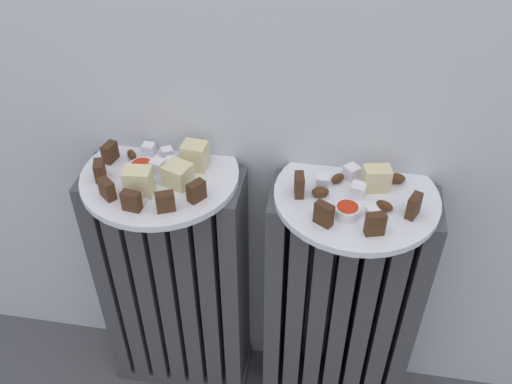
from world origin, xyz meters
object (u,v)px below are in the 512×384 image
object	(u,v)px
plate_left	(160,176)
jam_bowl_right	(347,211)
jam_bowl_left	(142,168)
plate_right	(356,196)
radiator_right	(339,309)
radiator_left	(176,288)
fork	(154,189)

from	to	relation	value
plate_left	jam_bowl_right	size ratio (longest dim) A/B	6.75
plate_left	jam_bowl_left	xyz separation A→B (m)	(-0.03, -0.00, 0.02)
plate_right	jam_bowl_left	world-z (taller)	jam_bowl_left
radiator_right	jam_bowl_right	bearing A→B (deg)	-104.09
plate_right	jam_bowl_left	size ratio (longest dim) A/B	6.43
radiator_right	jam_bowl_right	size ratio (longest dim) A/B	13.92
radiator_left	plate_left	size ratio (longest dim) A/B	2.06
radiator_left	plate_right	world-z (taller)	plate_right
radiator_left	radiator_right	distance (m)	0.35
plate_right	jam_bowl_right	world-z (taller)	jam_bowl_right
plate_left	plate_right	world-z (taller)	same
plate_left	plate_right	xyz separation A→B (m)	(0.35, 0.00, 0.00)
radiator_left	jam_bowl_left	world-z (taller)	jam_bowl_left
jam_bowl_right	jam_bowl_left	bearing A→B (deg)	171.12
jam_bowl_right	fork	size ratio (longest dim) A/B	0.46
radiator_left	jam_bowl_right	size ratio (longest dim) A/B	13.92
jam_bowl_left	jam_bowl_right	xyz separation A→B (m)	(0.36, -0.06, 0.00)
plate_left	fork	world-z (taller)	fork
plate_left	fork	size ratio (longest dim) A/B	3.13
radiator_left	jam_bowl_left	size ratio (longest dim) A/B	13.26
plate_right	jam_bowl_right	bearing A→B (deg)	-104.09
radiator_right	plate_left	bearing A→B (deg)	180.00
jam_bowl_right	fork	bearing A→B (deg)	177.67
radiator_left	plate_left	bearing A→B (deg)	0.00
radiator_right	fork	distance (m)	0.46
radiator_left	radiator_right	bearing A→B (deg)	0.00
radiator_left	fork	bearing A→B (deg)	-85.44
radiator_left	jam_bowl_left	xyz separation A→B (m)	(-0.03, -0.00, 0.32)
jam_bowl_left	jam_bowl_right	bearing A→B (deg)	-8.88
plate_left	jam_bowl_right	world-z (taller)	jam_bowl_right
fork	jam_bowl_right	bearing A→B (deg)	-2.33
plate_left	jam_bowl_left	bearing A→B (deg)	-175.54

